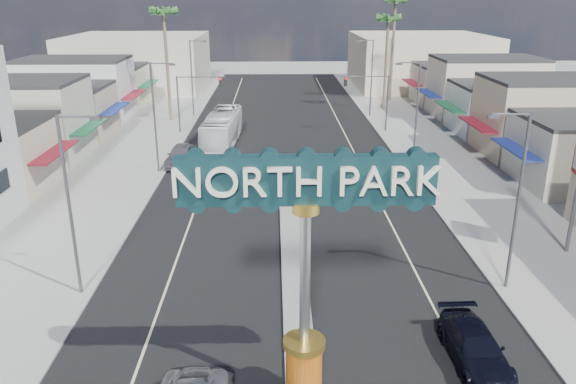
{
  "coord_description": "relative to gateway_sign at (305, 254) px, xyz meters",
  "views": [
    {
      "loc": [
        -1.0,
        -14.72,
        14.04
      ],
      "look_at": [
        -0.31,
        12.21,
        4.49
      ],
      "focal_mm": 35.0,
      "sensor_mm": 36.0,
      "label": 1
    }
  ],
  "objects": [
    {
      "name": "backdrop_far_left",
      "position": [
        -22.0,
        73.02,
        -1.93
      ],
      "size": [
        20.0,
        20.0,
        8.0
      ],
      "primitive_type": "cube",
      "color": "#B7B29E",
      "rests_on": "ground"
    },
    {
      "name": "traffic_signal_left",
      "position": [
        -9.18,
        42.02,
        -1.65
      ],
      "size": [
        5.09,
        0.45,
        6.0
      ],
      "color": "#47474C",
      "rests_on": "ground"
    },
    {
      "name": "palm_right_far",
      "position": [
        15.0,
        60.02,
        6.46
      ],
      "size": [
        2.6,
        2.6,
        14.1
      ],
      "color": "brown",
      "rests_on": "ground"
    },
    {
      "name": "ground",
      "position": [
        0.0,
        28.02,
        -5.93
      ],
      "size": [
        160.0,
        160.0,
        0.0
      ],
      "primitive_type": "plane",
      "color": "gray",
      "rests_on": "ground"
    },
    {
      "name": "car_parked_left",
      "position": [
        -9.0,
        30.2,
        -5.04
      ],
      "size": [
        2.56,
        5.4,
        1.78
      ],
      "primitive_type": "imported",
      "rotation": [
        0.0,
        0.0,
        -0.09
      ],
      "color": "slate",
      "rests_on": "ground"
    },
    {
      "name": "streetlight_l_near",
      "position": [
        -10.43,
        8.02,
        -0.86
      ],
      "size": [
        2.03,
        0.22,
        9.0
      ],
      "color": "#47474C",
      "rests_on": "ground"
    },
    {
      "name": "streetlight_r_near",
      "position": [
        10.43,
        8.02,
        -0.86
      ],
      "size": [
        2.03,
        0.22,
        9.0
      ],
      "color": "#47474C",
      "rests_on": "ground"
    },
    {
      "name": "streetlight_l_mid",
      "position": [
        -10.43,
        28.02,
        -0.86
      ],
      "size": [
        2.03,
        0.22,
        9.0
      ],
      "color": "#47474C",
      "rests_on": "ground"
    },
    {
      "name": "median_island",
      "position": [
        0.0,
        12.02,
        -5.85
      ],
      "size": [
        1.3,
        30.0,
        0.16
      ],
      "primitive_type": "cube",
      "color": "gray",
      "rests_on": "ground"
    },
    {
      "name": "road",
      "position": [
        0.0,
        28.02,
        -5.92
      ],
      "size": [
        20.0,
        120.0,
        0.01
      ],
      "primitive_type": "cube",
      "color": "black",
      "rests_on": "ground"
    },
    {
      "name": "sidewalk_right",
      "position": [
        14.0,
        28.02,
        -5.87
      ],
      "size": [
        8.0,
        120.0,
        0.12
      ],
      "primitive_type": "cube",
      "color": "gray",
      "rests_on": "ground"
    },
    {
      "name": "suv_right",
      "position": [
        6.97,
        2.17,
        -5.22
      ],
      "size": [
        2.07,
        4.89,
        1.41
      ],
      "primitive_type": "imported",
      "rotation": [
        0.0,
        0.0,
        0.02
      ],
      "color": "black",
      "rests_on": "ground"
    },
    {
      "name": "streetlight_r_far",
      "position": [
        10.43,
        50.02,
        -0.86
      ],
      "size": [
        2.03,
        0.22,
        9.0
      ],
      "color": "#47474C",
      "rests_on": "ground"
    },
    {
      "name": "storefront_row_left",
      "position": [
        -24.0,
        41.02,
        -2.93
      ],
      "size": [
        12.0,
        42.0,
        6.0
      ],
      "primitive_type": "cube",
      "color": "beige",
      "rests_on": "ground"
    },
    {
      "name": "streetlight_r_mid",
      "position": [
        10.43,
        28.02,
        -0.86
      ],
      "size": [
        2.03,
        0.22,
        9.0
      ],
      "color": "#47474C",
      "rests_on": "ground"
    },
    {
      "name": "sidewalk_left",
      "position": [
        -14.0,
        28.02,
        -5.87
      ],
      "size": [
        8.0,
        120.0,
        0.12
      ],
      "primitive_type": "cube",
      "color": "gray",
      "rests_on": "ground"
    },
    {
      "name": "traffic_signal_right",
      "position": [
        9.18,
        42.02,
        -1.65
      ],
      "size": [
        5.09,
        0.45,
        6.0
      ],
      "color": "#47474C",
      "rests_on": "ground"
    },
    {
      "name": "city_bus",
      "position": [
        -6.07,
        37.32,
        -4.34
      ],
      "size": [
        3.37,
        11.53,
        3.17
      ],
      "primitive_type": "imported",
      "rotation": [
        0.0,
        0.0,
        -0.06
      ],
      "color": "white",
      "rests_on": "ground"
    },
    {
      "name": "palm_left_far",
      "position": [
        -13.0,
        48.02,
        5.57
      ],
      "size": [
        2.6,
        2.6,
        13.1
      ],
      "color": "brown",
      "rests_on": "ground"
    },
    {
      "name": "palm_right_mid",
      "position": [
        13.0,
        54.02,
        4.67
      ],
      "size": [
        2.6,
        2.6,
        12.1
      ],
      "color": "brown",
      "rests_on": "ground"
    },
    {
      "name": "backdrop_far_right",
      "position": [
        22.0,
        73.02,
        -1.93
      ],
      "size": [
        20.0,
        20.0,
        8.0
      ],
      "primitive_type": "cube",
      "color": "beige",
      "rests_on": "ground"
    },
    {
      "name": "streetlight_l_far",
      "position": [
        -10.43,
        50.02,
        -0.86
      ],
      "size": [
        2.03,
        0.22,
        9.0
      ],
      "color": "#47474C",
      "rests_on": "ground"
    },
    {
      "name": "gateway_sign",
      "position": [
        0.0,
        0.0,
        0.0
      ],
      "size": [
        8.2,
        1.5,
        9.15
      ],
      "color": "#B5360D",
      "rests_on": "median_island"
    },
    {
      "name": "storefront_row_right",
      "position": [
        24.0,
        41.02,
        -2.93
      ],
      "size": [
        12.0,
        42.0,
        6.0
      ],
      "primitive_type": "cube",
      "color": "#B7B29E",
      "rests_on": "ground"
    }
  ]
}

